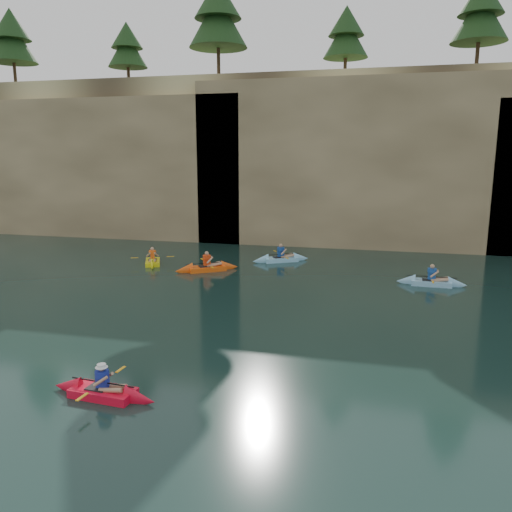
# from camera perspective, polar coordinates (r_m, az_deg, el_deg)

# --- Properties ---
(ground) EXTENTS (160.00, 160.00, 0.00)m
(ground) POSITION_cam_1_polar(r_m,az_deg,el_deg) (13.38, 2.38, -16.05)
(ground) COLOR black
(ground) RESTS_ON ground
(cliff) EXTENTS (70.00, 16.00, 12.00)m
(cliff) POSITION_cam_1_polar(r_m,az_deg,el_deg) (41.69, 10.81, 11.10)
(cliff) COLOR #C8B87A
(cliff) RESTS_ON ground
(cliff_slab_west) EXTENTS (26.00, 2.40, 10.56)m
(cliff_slab_west) POSITION_cam_1_polar(r_m,az_deg,el_deg) (40.86, -19.60, 9.63)
(cliff_slab_west) COLOR tan
(cliff_slab_west) RESTS_ON ground
(cliff_slab_center) EXTENTS (24.00, 2.40, 11.40)m
(cliff_slab_center) POSITION_cam_1_polar(r_m,az_deg,el_deg) (34.23, 13.49, 10.43)
(cliff_slab_center) COLOR tan
(cliff_slab_center) RESTS_ON ground
(sea_cave_west) EXTENTS (4.50, 1.00, 4.00)m
(sea_cave_west) POSITION_cam_1_polar(r_m,az_deg,el_deg) (39.46, -17.35, 4.94)
(sea_cave_west) COLOR black
(sea_cave_west) RESTS_ON ground
(sea_cave_center) EXTENTS (3.50, 1.00, 3.20)m
(sea_cave_center) POSITION_cam_1_polar(r_m,az_deg,el_deg) (34.47, 3.12, 3.89)
(sea_cave_center) COLOR black
(sea_cave_center) RESTS_ON ground
(sea_cave_east) EXTENTS (5.00, 1.00, 4.50)m
(sea_cave_east) POSITION_cam_1_polar(r_m,az_deg,el_deg) (34.68, 26.56, 3.81)
(sea_cave_east) COLOR black
(sea_cave_east) RESTS_ON ground
(cliff_pines) EXTENTS (56.00, 6.00, 7.83)m
(cliff_pines) POSITION_cam_1_polar(r_m,az_deg,el_deg) (37.97, 10.97, 26.21)
(cliff_pines) COLOR black
(cliff_pines) RESTS_ON cliff
(main_kayaker) EXTENTS (3.07, 2.08, 1.12)m
(main_kayaker) POSITION_cam_1_polar(r_m,az_deg,el_deg) (14.00, -17.07, -14.58)
(main_kayaker) COLOR red
(main_kayaker) RESTS_ON ground
(kayaker_orange) EXTENTS (3.36, 2.62, 1.34)m
(kayaker_orange) POSITION_cam_1_polar(r_m,az_deg,el_deg) (27.07, -5.63, -1.37)
(kayaker_orange) COLOR #FF5810
(kayaker_orange) RESTS_ON ground
(kayaker_ltblue_near) EXTENTS (3.28, 2.52, 1.29)m
(kayaker_ltblue_near) POSITION_cam_1_polar(r_m,az_deg,el_deg) (25.45, 19.39, -2.83)
(kayaker_ltblue_near) COLOR #86C0E1
(kayaker_ltblue_near) RESTS_ON ground
(kayaker_yellow) EXTENTS (2.26, 3.06, 1.24)m
(kayaker_yellow) POSITION_cam_1_polar(r_m,az_deg,el_deg) (29.18, -11.72, -0.63)
(kayaker_yellow) COLOR yellow
(kayaker_yellow) RESTS_ON ground
(kayaker_ltblue_mid) EXTENTS (3.39, 2.41, 1.32)m
(kayaker_ltblue_mid) POSITION_cam_1_polar(r_m,az_deg,el_deg) (29.31, 2.84, -0.33)
(kayaker_ltblue_mid) COLOR #8FD2EF
(kayaker_ltblue_mid) RESTS_ON ground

